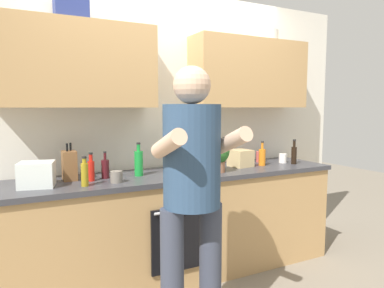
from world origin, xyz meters
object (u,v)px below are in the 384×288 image
at_px(bottle_hotsauce, 91,169).
at_px(cup_ceramic, 260,157).
at_px(bottle_juice, 262,157).
at_px(cup_coffee, 283,158).
at_px(bottle_oil, 85,173).
at_px(bottle_soda, 139,163).
at_px(cup_stoneware, 116,177).
at_px(grocery_bag_produce, 37,174).
at_px(grocery_bag_rice, 177,161).
at_px(person_standing, 192,184).
at_px(bottle_soy, 294,154).
at_px(knife_block, 69,165).
at_px(grocery_bag_bread, 240,158).
at_px(potted_herb, 217,154).
at_px(bottle_wine, 105,168).

height_order(bottle_hotsauce, cup_ceramic, bottle_hotsauce).
bearing_deg(bottle_juice, cup_coffee, 7.67).
bearing_deg(bottle_oil, bottle_juice, 4.84).
distance_m(bottle_oil, bottle_soda, 0.49).
relative_size(cup_stoneware, grocery_bag_produce, 0.39).
relative_size(bottle_oil, cup_stoneware, 2.39).
bearing_deg(grocery_bag_rice, grocery_bag_produce, -177.04).
distance_m(person_standing, cup_coffee, 1.69).
bearing_deg(person_standing, bottle_soy, 26.75).
distance_m(bottle_soda, grocery_bag_rice, 0.34).
distance_m(cup_stoneware, grocery_bag_rice, 0.59).
height_order(knife_block, grocery_bag_produce, knife_block).
relative_size(knife_block, grocery_bag_bread, 1.50).
relative_size(cup_stoneware, grocery_bag_bread, 0.47).
xyz_separation_m(knife_block, potted_herb, (1.17, -0.22, 0.05)).
bearing_deg(cup_coffee, bottle_soy, -69.62).
xyz_separation_m(cup_stoneware, grocery_bag_bread, (1.22, 0.17, 0.04)).
relative_size(bottle_soy, bottle_juice, 1.05).
height_order(bottle_oil, cup_coffee, bottle_oil).
bearing_deg(bottle_juice, grocery_bag_produce, -179.67).
bearing_deg(grocery_bag_produce, cup_stoneware, -11.81).
bearing_deg(grocery_bag_rice, bottle_juice, -2.99).
xyz_separation_m(person_standing, cup_ceramic, (1.28, 1.00, -0.05)).
relative_size(person_standing, knife_block, 5.97).
xyz_separation_m(bottle_hotsauce, grocery_bag_bread, (1.37, 0.03, -0.01)).
xyz_separation_m(bottle_soda, cup_ceramic, (1.32, 0.13, -0.05)).
bearing_deg(person_standing, cup_stoneware, 111.16).
bearing_deg(cup_ceramic, grocery_bag_bread, -158.19).
xyz_separation_m(bottle_hotsauce, potted_herb, (1.03, -0.11, 0.07)).
height_order(person_standing, bottle_wine, person_standing).
bearing_deg(grocery_bag_produce, bottle_oil, -23.24).
height_order(person_standing, bottle_soda, person_standing).
xyz_separation_m(person_standing, grocery_bag_produce, (-0.80, 0.81, -0.01)).
distance_m(cup_stoneware, cup_coffee, 1.73).
height_order(bottle_hotsauce, knife_block, knife_block).
xyz_separation_m(cup_stoneware, cup_ceramic, (1.55, 0.30, 0.01)).
relative_size(bottle_juice, bottle_wine, 1.10).
height_order(knife_block, potted_herb, potted_herb).
relative_size(bottle_oil, bottle_juice, 0.91).
height_order(bottle_soda, potted_herb, potted_herb).
bearing_deg(potted_herb, bottle_soda, 167.52).
xyz_separation_m(knife_block, grocery_bag_rice, (0.86, -0.08, -0.02)).
height_order(person_standing, grocery_bag_produce, person_standing).
height_order(person_standing, bottle_soy, person_standing).
distance_m(bottle_soda, potted_herb, 0.67).
bearing_deg(grocery_bag_bread, cup_stoneware, -172.10).
bearing_deg(potted_herb, cup_coffee, 9.03).
bearing_deg(bottle_wine, grocery_bag_bread, -0.96).
bearing_deg(bottle_oil, bottle_hotsauce, 64.85).
bearing_deg(bottle_soda, bottle_juice, -2.29).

